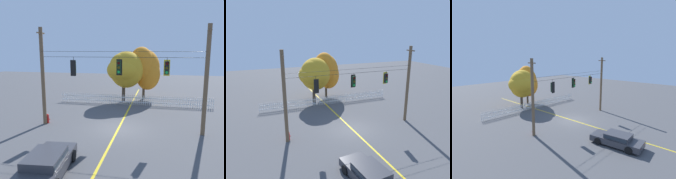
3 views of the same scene
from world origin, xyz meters
The scene contains 11 objects.
ground centered at (0.00, 0.00, 0.00)m, with size 80.00×80.00×0.00m, color #4C4C4F.
lane_centerline_stripe centered at (0.00, 0.00, 0.00)m, with size 0.16×36.00×0.01m, color gold.
signal_support_span centered at (0.00, 0.00, 3.96)m, with size 12.64×1.10×7.79m.
traffic_signal_westbound_side centered at (-3.52, -0.01, 4.68)m, with size 0.43×0.38×1.46m.
traffic_signal_northbound_primary centered at (0.03, 0.01, 4.77)m, with size 0.43×0.38×1.35m.
traffic_signal_southbound_primary centered at (3.48, 0.01, 4.79)m, with size 0.43×0.38×1.30m.
white_picket_fence centered at (0.25, 7.97, 0.56)m, with size 16.75×0.06×1.12m.
autumn_maple_near_fence centered at (-0.98, 9.62, 3.83)m, with size 4.21×3.93×5.90m.
autumn_maple_mid centered at (1.24, 11.33, 3.79)m, with size 3.77×3.76×6.41m.
parked_car centered at (-2.28, -7.18, 0.61)m, with size 2.37×4.70×1.15m.
fire_hydrant centered at (-6.04, 0.22, 0.38)m, with size 0.38×0.22×0.78m.
Camera 3 is at (-17.06, -14.55, 8.01)m, focal length 29.94 mm.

